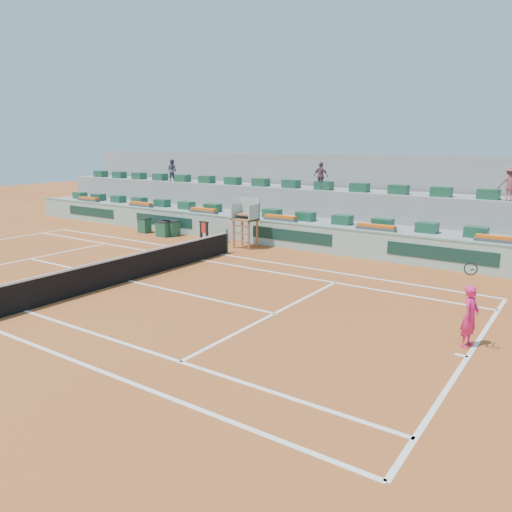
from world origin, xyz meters
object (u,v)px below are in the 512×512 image
object	(u,v)px
player_bag	(220,238)
tennis_player	(470,316)
drink_cooler_a	(171,228)
umpire_chair	(246,216)

from	to	relation	value
player_bag	tennis_player	xyz separation A→B (m)	(13.63, -7.12, 0.62)
drink_cooler_a	tennis_player	size ratio (longest dim) A/B	0.37
player_bag	umpire_chair	world-z (taller)	umpire_chair
umpire_chair	tennis_player	bearing A→B (deg)	-30.13
drink_cooler_a	tennis_player	distance (m)	18.35
umpire_chair	drink_cooler_a	world-z (taller)	umpire_chair
umpire_chair	drink_cooler_a	distance (m)	5.37
tennis_player	drink_cooler_a	bearing A→B (deg)	157.65
umpire_chair	tennis_player	size ratio (longest dim) A/B	1.05
player_bag	drink_cooler_a	xyz separation A→B (m)	(-3.34, -0.14, 0.24)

